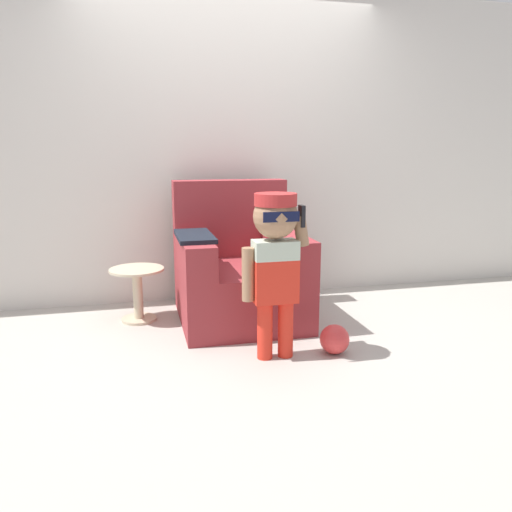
% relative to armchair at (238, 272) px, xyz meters
% --- Properties ---
extents(ground_plane, '(10.00, 10.00, 0.00)m').
position_rel_armchair_xyz_m(ground_plane, '(0.06, -0.06, -0.36)').
color(ground_plane, '#ADA89E').
extents(wall_back, '(10.00, 0.05, 2.60)m').
position_rel_armchair_xyz_m(wall_back, '(0.06, 0.62, 0.94)').
color(wall_back, silver).
rests_on(wall_back, ground_plane).
extents(armchair, '(0.93, 0.99, 1.04)m').
position_rel_armchair_xyz_m(armchair, '(0.00, 0.00, 0.00)').
color(armchair, maroon).
rests_on(armchair, ground_plane).
extents(person_child, '(0.42, 0.32, 1.03)m').
position_rel_armchair_xyz_m(person_child, '(0.06, -0.81, 0.32)').
color(person_child, red).
rests_on(person_child, ground_plane).
extents(side_table, '(0.41, 0.41, 0.41)m').
position_rel_armchair_xyz_m(side_table, '(-0.76, 0.10, -0.11)').
color(side_table, beige).
rests_on(side_table, ground_plane).
extents(toy_ball, '(0.19, 0.19, 0.19)m').
position_rel_armchair_xyz_m(toy_ball, '(0.45, -0.85, -0.27)').
color(toy_ball, '#D13838').
rests_on(toy_ball, ground_plane).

